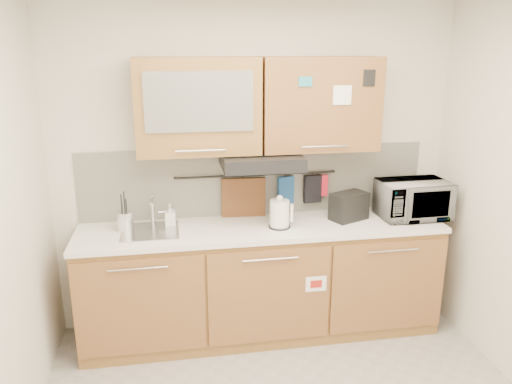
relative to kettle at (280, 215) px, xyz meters
name	(u,v)px	position (x,y,z in m)	size (l,w,h in m)	color
wall_back	(256,169)	(-0.12, 0.37, 0.28)	(3.20, 3.20, 0.00)	silver
base_cabinet	(262,286)	(-0.12, 0.06, -0.62)	(2.80, 0.64, 0.88)	olive
countertop	(262,228)	(-0.12, 0.06, -0.12)	(2.82, 0.62, 0.04)	white
backsplash	(256,181)	(-0.12, 0.36, 0.18)	(2.80, 0.02, 0.56)	silver
upper_cabinets	(259,105)	(-0.13, 0.19, 0.81)	(1.82, 0.37, 0.70)	olive
range_hood	(261,161)	(-0.12, 0.12, 0.40)	(0.60, 0.46, 0.10)	black
sink	(150,231)	(-0.97, 0.08, -0.10)	(0.42, 0.40, 0.26)	silver
utensil_rail	(257,175)	(-0.12, 0.32, 0.24)	(0.02, 0.02, 1.30)	black
utensil_crock	(125,221)	(-1.15, 0.12, -0.02)	(0.13, 0.13, 0.30)	silver
kettle	(280,215)	(0.00, 0.00, 0.00)	(0.19, 0.17, 0.26)	white
toaster	(349,206)	(0.58, 0.09, 0.01)	(0.33, 0.27, 0.22)	black
microwave	(413,199)	(1.11, 0.05, 0.05)	(0.54, 0.37, 0.30)	#999999
soap_bottle	(170,215)	(-0.82, 0.18, -0.02)	(0.08, 0.08, 0.17)	#999999
cutting_board	(244,204)	(-0.23, 0.30, 0.00)	(0.35, 0.03, 0.44)	brown
oven_mitt	(286,190)	(0.12, 0.30, 0.10)	(0.14, 0.03, 0.23)	navy
dark_pouch	(313,189)	(0.34, 0.30, 0.10)	(0.15, 0.04, 0.23)	black
pot_holder	(319,186)	(0.40, 0.30, 0.13)	(0.15, 0.02, 0.18)	red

